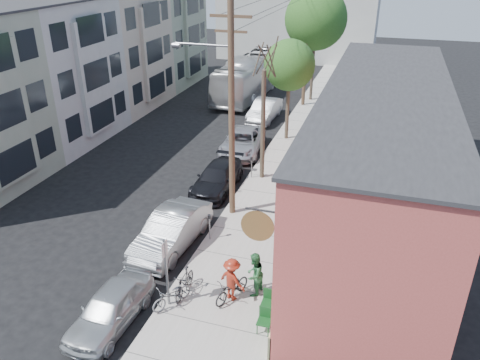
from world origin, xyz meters
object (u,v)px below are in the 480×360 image
(tree_bare, at_px, (263,126))
(parked_bike_b, at_px, (172,295))
(patio_chair_a, at_px, (268,303))
(car_1, at_px, (171,231))
(patio_chair_b, at_px, (264,321))
(tree_leafy_mid, at_px, (290,65))
(parking_meter_near, at_px, (209,223))
(patron_green, at_px, (254,274))
(sign_post, at_px, (166,266))
(car_0, at_px, (110,308))
(tree_leafy_far, at_px, (316,19))
(parked_bike_a, at_px, (184,283))
(patron_grey, at_px, (280,251))
(cyclist, at_px, (232,279))
(car_2, at_px, (217,178))
(car_4, at_px, (265,110))
(utility_pole_near, at_px, (230,109))
(parking_meter_far, at_px, (251,164))
(car_3, at_px, (242,142))
(bus, at_px, (250,76))

(tree_bare, relative_size, parked_bike_b, 3.66)
(patio_chair_a, height_order, car_1, car_1)
(patio_chair_b, xyz_separation_m, car_1, (-5.21, 3.90, 0.22))
(tree_leafy_mid, bearing_deg, parking_meter_near, -92.37)
(patron_green, bearing_deg, sign_post, -52.09)
(sign_post, bearing_deg, car_0, -138.80)
(parking_meter_near, bearing_deg, tree_leafy_far, 88.63)
(patio_chair_a, bearing_deg, parking_meter_near, 134.54)
(parked_bike_a, bearing_deg, patron_grey, 39.05)
(parked_bike_b, bearing_deg, patio_chair_b, 25.43)
(cyclist, bearing_deg, car_2, -43.76)
(tree_bare, bearing_deg, patron_grey, -70.25)
(tree_leafy_far, bearing_deg, car_4, -112.85)
(patio_chair_a, bearing_deg, parked_bike_a, 179.90)
(car_4, bearing_deg, car_1, -86.34)
(patron_green, distance_m, car_4, 20.57)
(parking_meter_near, xyz_separation_m, tree_bare, (0.55, 6.86, 2.21))
(tree_leafy_far, relative_size, parked_bike_b, 5.51)
(utility_pole_near, distance_m, car_2, 5.52)
(parking_meter_far, bearing_deg, parked_bike_a, -87.64)
(patron_grey, bearing_deg, parked_bike_b, -52.50)
(car_1, relative_size, car_2, 1.05)
(sign_post, relative_size, utility_pole_near, 0.28)
(parking_meter_near, height_order, car_3, car_3)
(utility_pole_near, bearing_deg, patron_green, -63.54)
(sign_post, relative_size, parked_bike_a, 1.66)
(patron_green, height_order, car_4, patron_green)
(patio_chair_b, bearing_deg, sign_post, 174.50)
(parking_meter_far, relative_size, car_0, 0.31)
(patio_chair_b, xyz_separation_m, patron_green, (-0.86, 1.79, 0.44))
(tree_leafy_far, height_order, car_1, tree_leafy_far)
(patron_grey, relative_size, parked_bike_a, 1.05)
(utility_pole_near, bearing_deg, parking_meter_near, -93.11)
(car_2, xyz_separation_m, bus, (-3.52, 18.38, 1.03))
(parking_meter_near, distance_m, parked_bike_b, 4.50)
(parking_meter_near, relative_size, utility_pole_near, 0.12)
(car_4, bearing_deg, parked_bike_a, -81.43)
(parking_meter_near, height_order, patron_green, patron_green)
(tree_bare, bearing_deg, patron_green, -76.55)
(car_0, bearing_deg, car_4, 93.21)
(sign_post, height_order, utility_pole_near, utility_pole_near)
(patio_chair_a, distance_m, cyclist, 1.55)
(car_0, distance_m, car_2, 10.76)
(sign_post, height_order, car_4, sign_post)
(patron_green, bearing_deg, patio_chair_b, 35.40)
(utility_pole_near, distance_m, patio_chair_a, 8.74)
(patio_chair_b, bearing_deg, patron_green, 114.72)
(car_2, bearing_deg, car_3, 92.78)
(parking_meter_near, distance_m, car_4, 17.14)
(car_0, relative_size, car_3, 0.78)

